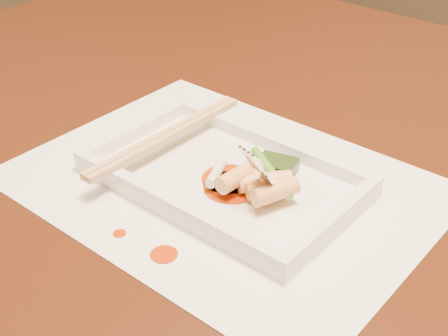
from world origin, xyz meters
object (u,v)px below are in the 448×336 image
Objects in this scene: plate_base at (224,180)px; chopstick_a at (164,135)px; table at (339,232)px; fork at (298,126)px; placemat at (224,184)px.

chopstick_a reaches higher than plate_base.
table is 5.38× the size of plate_base.
table is 0.18m from plate_base.
table is at bearing 90.82° from fork.
placemat is at bearing -0.00° from chopstick_a.
plate_base is 0.08m from chopstick_a.
plate_base is at bearing -165.58° from fork.
chopstick_a is at bearing 180.00° from placemat.
fork is at bearing 14.42° from plate_base.
placemat is 0.11m from fork.
fork is (0.00, -0.11, 0.18)m from table.
fork is (0.15, 0.02, 0.06)m from chopstick_a.
fork reaches higher than plate_base.
placemat is 2.86× the size of fork.
chopstick_a is (-0.15, -0.12, 0.13)m from table.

